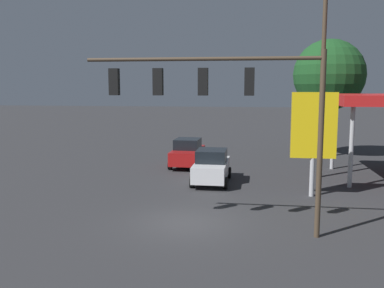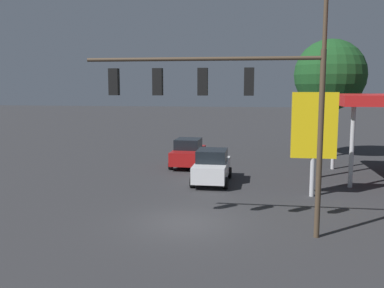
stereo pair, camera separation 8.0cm
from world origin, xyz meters
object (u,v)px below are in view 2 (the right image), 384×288
object	(u,v)px
street_tree	(330,75)
sedan_far	(188,153)
traffic_signal_assembly	(222,95)
sedan_waiting	(212,166)
price_sign	(314,128)
utility_pole	(323,75)

from	to	relation	value
street_tree	sedan_far	bearing A→B (deg)	28.63
traffic_signal_assembly	sedan_waiting	bearing A→B (deg)	-82.20
sedan_far	sedan_waiting	xyz separation A→B (m)	(-2.11, 4.86, 0.00)
sedan_far	sedan_waiting	world-z (taller)	same
traffic_signal_assembly	price_sign	size ratio (longest dim) A/B	1.66
traffic_signal_assembly	price_sign	bearing A→B (deg)	-124.44
traffic_signal_assembly	utility_pole	distance (m)	12.04
price_sign	traffic_signal_assembly	bearing A→B (deg)	55.56
price_sign	sedan_waiting	xyz separation A→B (m)	(5.30, -2.38, -2.51)
sedan_far	traffic_signal_assembly	bearing A→B (deg)	16.10
sedan_far	street_tree	world-z (taller)	street_tree
price_sign	street_tree	size ratio (longest dim) A/B	0.57
sedan_far	price_sign	bearing A→B (deg)	47.97
traffic_signal_assembly	sedan_waiting	distance (m)	9.51
price_sign	street_tree	bearing A→B (deg)	-102.43
sedan_far	street_tree	xyz separation A→B (m)	(-10.25, -5.59, 5.44)
traffic_signal_assembly	sedan_far	xyz separation A→B (m)	(3.27, -13.29, -4.24)
utility_pole	sedan_far	distance (m)	10.27
sedan_far	street_tree	distance (m)	12.88
traffic_signal_assembly	sedan_waiting	world-z (taller)	traffic_signal_assembly
street_tree	utility_pole	bearing A→B (deg)	77.70
utility_pole	sedan_far	world-z (taller)	utility_pole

